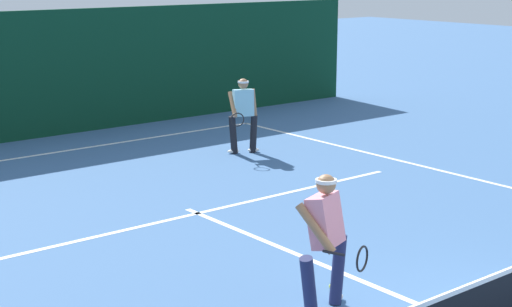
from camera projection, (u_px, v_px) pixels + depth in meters
court_line_baseline_far at (51, 153)px, 17.30m from camera, size 10.70×0.10×0.01m
court_line_service at (198, 213)px, 13.09m from camera, size 8.72×0.10×0.01m
court_line_centre at (319, 263)px, 10.89m from camera, size 0.10×6.40×0.01m
player_near at (325, 238)px, 9.11m from camera, size 1.03×0.96×1.68m
player_far at (243, 112)px, 17.11m from camera, size 0.98×0.84×1.62m
tennis_ball at (332, 286)px, 10.04m from camera, size 0.07×0.07×0.07m
back_fence_windscreen at (16, 77)px, 18.25m from camera, size 20.36×0.12×2.96m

